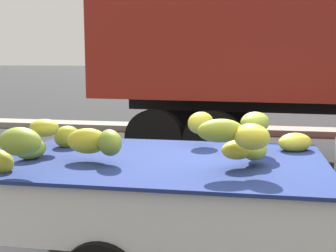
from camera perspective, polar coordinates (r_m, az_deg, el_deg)
curb_strip at (r=12.26m, az=10.79°, el=-0.53°), size 80.00×0.80×0.16m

